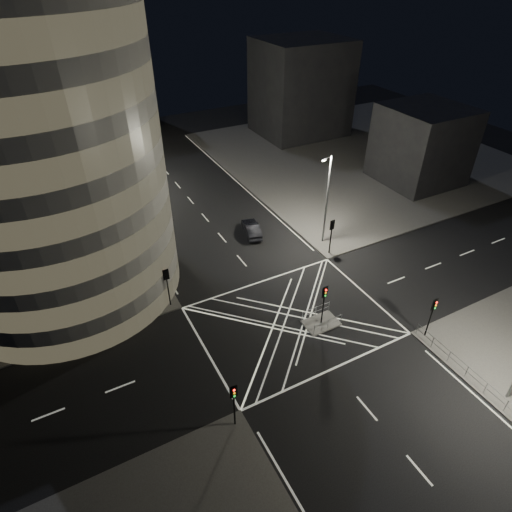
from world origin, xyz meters
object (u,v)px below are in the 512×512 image
street_lamp_right_far (327,198)px  street_lamp_left_near (139,229)px  traffic_signal_fl (167,281)px  traffic_signal_nl (234,398)px  traffic_signal_fr (332,231)px  central_island (321,323)px  traffic_signal_island (324,298)px  street_lamp_left_far (99,160)px  sedan (252,229)px  traffic_signal_nr (433,311)px

street_lamp_right_far → street_lamp_left_near: bearing=171.0°
traffic_signal_fl → street_lamp_right_far: 18.55m
traffic_signal_nl → traffic_signal_fr: (17.60, 13.60, 0.00)m
central_island → street_lamp_left_near: street_lamp_left_near is taller
traffic_signal_island → street_lamp_left_far: bearing=110.0°
central_island → traffic_signal_fr: (6.80, 8.30, 2.84)m
central_island → traffic_signal_island: traffic_signal_island is taller
traffic_signal_island → street_lamp_left_near: 17.89m
traffic_signal_island → street_lamp_right_far: size_ratio=0.40×
traffic_signal_nl → street_lamp_right_far: (18.24, 15.80, 2.63)m
street_lamp_left_near → traffic_signal_fr: bearing=-15.9°
traffic_signal_island → street_lamp_right_far: (7.44, 10.50, 2.63)m
central_island → traffic_signal_fl: size_ratio=0.75×
traffic_signal_fr → traffic_signal_nl: bearing=-142.3°
street_lamp_left_far → traffic_signal_fl: bearing=-88.4°
traffic_signal_nl → traffic_signal_fl: bearing=90.0°
street_lamp_left_near → sedan: 13.74m
traffic_signal_nl → traffic_signal_fr: 22.24m
street_lamp_right_far → traffic_signal_island: bearing=-125.3°
traffic_signal_fl → traffic_signal_island: (10.80, -8.30, 0.00)m
traffic_signal_island → sedan: (1.27, 15.57, -2.19)m
traffic_signal_island → traffic_signal_fr: bearing=50.7°
traffic_signal_fr → street_lamp_left_far: street_lamp_left_far is taller
traffic_signal_nl → traffic_signal_nr: size_ratio=1.00×
street_lamp_left_near → central_island: bearing=-49.7°
street_lamp_left_far → street_lamp_right_far: same height
traffic_signal_nl → street_lamp_left_far: size_ratio=0.40×
traffic_signal_fr → sedan: (-5.53, 7.27, -2.19)m
traffic_signal_nr → sedan: traffic_signal_nr is taller
traffic_signal_fr → street_lamp_left_near: street_lamp_left_near is taller
traffic_signal_island → street_lamp_left_near: (-11.44, 13.50, 2.63)m
traffic_signal_fl → traffic_signal_nr: (17.60, -13.60, 0.00)m
traffic_signal_fl → street_lamp_left_near: street_lamp_left_near is taller
traffic_signal_fr → street_lamp_left_far: 29.63m
traffic_signal_fr → traffic_signal_nr: size_ratio=1.00×
traffic_signal_fl → traffic_signal_fr: 17.60m
traffic_signal_fl → sedan: traffic_signal_fl is taller
street_lamp_right_far → traffic_signal_nr: bearing=-92.3°
traffic_signal_island → sedan: bearing=85.3°
traffic_signal_island → sedan: size_ratio=0.91×
traffic_signal_fr → street_lamp_left_near: bearing=164.1°
central_island → traffic_signal_nr: bearing=-37.9°
central_island → street_lamp_left_near: size_ratio=0.30×
traffic_signal_nr → traffic_signal_island: bearing=142.1°
street_lamp_right_far → central_island: bearing=-125.3°
traffic_signal_island → traffic_signal_nl: bearing=-153.9°
street_lamp_left_near → street_lamp_right_far: bearing=-9.0°
traffic_signal_nr → traffic_signal_island: (-6.80, 5.30, 0.00)m
street_lamp_left_near → traffic_signal_fl: bearing=-83.0°
street_lamp_left_near → street_lamp_right_far: 19.11m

